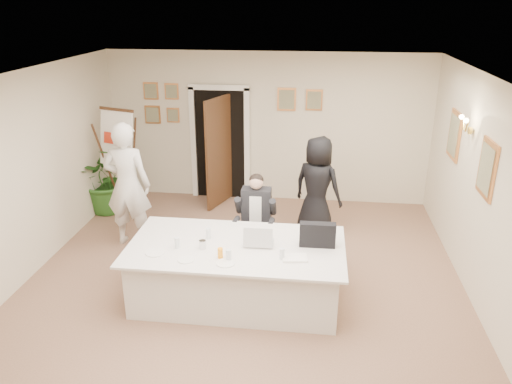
{
  "coord_description": "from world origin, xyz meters",
  "views": [
    {
      "loc": [
        0.91,
        -5.6,
        3.67
      ],
      "look_at": [
        0.14,
        0.6,
        1.24
      ],
      "focal_mm": 35.0,
      "sensor_mm": 36.0,
      "label": 1
    }
  ],
  "objects_px": {
    "standing_man": "(128,185)",
    "steel_jug": "(203,244)",
    "flip_chart": "(123,168)",
    "laptop_bag": "(317,235)",
    "seated_man": "(256,217)",
    "standing_woman": "(317,187)",
    "oj_glass": "(220,253)",
    "conference_table": "(237,272)",
    "potted_palm": "(108,178)",
    "laptop": "(259,233)",
    "paper_stack": "(295,258)"
  },
  "relations": [
    {
      "from": "standing_man",
      "to": "steel_jug",
      "type": "distance_m",
      "value": 2.14
    },
    {
      "from": "flip_chart",
      "to": "standing_man",
      "type": "xyz_separation_m",
      "value": [
        0.5,
        -1.1,
        0.11
      ]
    },
    {
      "from": "flip_chart",
      "to": "laptop_bag",
      "type": "distance_m",
      "value": 4.16
    },
    {
      "from": "seated_man",
      "to": "standing_woman",
      "type": "xyz_separation_m",
      "value": [
        0.88,
        0.99,
        0.16
      ]
    },
    {
      "from": "flip_chart",
      "to": "oj_glass",
      "type": "relative_size",
      "value": 14.69
    },
    {
      "from": "conference_table",
      "to": "laptop_bag",
      "type": "distance_m",
      "value": 1.15
    },
    {
      "from": "conference_table",
      "to": "potted_palm",
      "type": "xyz_separation_m",
      "value": [
        -2.77,
        2.58,
        0.25
      ]
    },
    {
      "from": "potted_palm",
      "to": "laptop",
      "type": "height_order",
      "value": "potted_palm"
    },
    {
      "from": "oj_glass",
      "to": "paper_stack",
      "type": "bearing_deg",
      "value": 5.3
    },
    {
      "from": "steel_jug",
      "to": "oj_glass",
      "type": "bearing_deg",
      "value": -38.91
    },
    {
      "from": "laptop_bag",
      "to": "conference_table",
      "type": "bearing_deg",
      "value": -175.4
    },
    {
      "from": "seated_man",
      "to": "oj_glass",
      "type": "bearing_deg",
      "value": -89.54
    },
    {
      "from": "paper_stack",
      "to": "oj_glass",
      "type": "bearing_deg",
      "value": -174.7
    },
    {
      "from": "standing_man",
      "to": "laptop",
      "type": "height_order",
      "value": "standing_man"
    },
    {
      "from": "standing_man",
      "to": "flip_chart",
      "type": "bearing_deg",
      "value": -65.26
    },
    {
      "from": "paper_stack",
      "to": "oj_glass",
      "type": "relative_size",
      "value": 2.24
    },
    {
      "from": "oj_glass",
      "to": "laptop_bag",
      "type": "bearing_deg",
      "value": 21.49
    },
    {
      "from": "seated_man",
      "to": "laptop",
      "type": "height_order",
      "value": "seated_man"
    },
    {
      "from": "conference_table",
      "to": "flip_chart",
      "type": "height_order",
      "value": "flip_chart"
    },
    {
      "from": "conference_table",
      "to": "flip_chart",
      "type": "distance_m",
      "value": 3.49
    },
    {
      "from": "oj_glass",
      "to": "steel_jug",
      "type": "distance_m",
      "value": 0.34
    },
    {
      "from": "seated_man",
      "to": "laptop",
      "type": "xyz_separation_m",
      "value": [
        0.16,
        -1.01,
        0.24
      ]
    },
    {
      "from": "conference_table",
      "to": "potted_palm",
      "type": "height_order",
      "value": "potted_palm"
    },
    {
      "from": "flip_chart",
      "to": "oj_glass",
      "type": "distance_m",
      "value": 3.62
    },
    {
      "from": "potted_palm",
      "to": "laptop_bag",
      "type": "relative_size",
      "value": 2.86
    },
    {
      "from": "seated_man",
      "to": "paper_stack",
      "type": "distance_m",
      "value": 1.51
    },
    {
      "from": "standing_man",
      "to": "steel_jug",
      "type": "bearing_deg",
      "value": 135.51
    },
    {
      "from": "potted_palm",
      "to": "laptop_bag",
      "type": "distance_m",
      "value": 4.53
    },
    {
      "from": "seated_man",
      "to": "potted_palm",
      "type": "xyz_separation_m",
      "value": [
        -2.89,
        1.49,
        -0.04
      ]
    },
    {
      "from": "potted_palm",
      "to": "laptop_bag",
      "type": "bearing_deg",
      "value": -33.25
    },
    {
      "from": "laptop",
      "to": "steel_jug",
      "type": "bearing_deg",
      "value": -162.82
    },
    {
      "from": "flip_chart",
      "to": "standing_woman",
      "type": "distance_m",
      "value": 3.43
    },
    {
      "from": "steel_jug",
      "to": "seated_man",
      "type": "bearing_deg",
      "value": 67.34
    },
    {
      "from": "potted_palm",
      "to": "steel_jug",
      "type": "bearing_deg",
      "value": -48.83
    },
    {
      "from": "laptop",
      "to": "potted_palm",
      "type": "bearing_deg",
      "value": 139.58
    },
    {
      "from": "laptop",
      "to": "laptop_bag",
      "type": "height_order",
      "value": "laptop_bag"
    },
    {
      "from": "laptop",
      "to": "laptop_bag",
      "type": "distance_m",
      "value": 0.73
    },
    {
      "from": "laptop_bag",
      "to": "paper_stack",
      "type": "xyz_separation_m",
      "value": [
        -0.26,
        -0.37,
        -0.14
      ]
    },
    {
      "from": "conference_table",
      "to": "standing_woman",
      "type": "distance_m",
      "value": 2.35
    },
    {
      "from": "seated_man",
      "to": "conference_table",
      "type": "bearing_deg",
      "value": -85.81
    },
    {
      "from": "standing_man",
      "to": "paper_stack",
      "type": "height_order",
      "value": "standing_man"
    },
    {
      "from": "paper_stack",
      "to": "standing_woman",
      "type": "bearing_deg",
      "value": 83.98
    },
    {
      "from": "flip_chart",
      "to": "paper_stack",
      "type": "relative_size",
      "value": 6.56
    },
    {
      "from": "paper_stack",
      "to": "laptop_bag",
      "type": "bearing_deg",
      "value": 54.7
    },
    {
      "from": "conference_table",
      "to": "standing_man",
      "type": "xyz_separation_m",
      "value": [
        -1.91,
        1.37,
        0.6
      ]
    },
    {
      "from": "seated_man",
      "to": "laptop_bag",
      "type": "relative_size",
      "value": 3.02
    },
    {
      "from": "potted_palm",
      "to": "laptop",
      "type": "distance_m",
      "value": 3.95
    },
    {
      "from": "flip_chart",
      "to": "standing_man",
      "type": "distance_m",
      "value": 1.21
    },
    {
      "from": "seated_man",
      "to": "laptop_bag",
      "type": "distance_m",
      "value": 1.36
    },
    {
      "from": "seated_man",
      "to": "standing_woman",
      "type": "bearing_deg",
      "value": 58.55
    }
  ]
}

